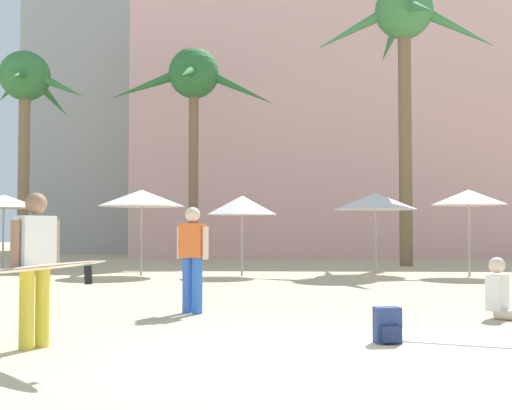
{
  "coord_description": "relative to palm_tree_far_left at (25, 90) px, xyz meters",
  "views": [
    {
      "loc": [
        -0.23,
        -6.37,
        1.32
      ],
      "look_at": [
        -0.77,
        5.94,
        1.82
      ],
      "focal_mm": 43.65,
      "sensor_mm": 36.0,
      "label": 1
    }
  ],
  "objects": [
    {
      "name": "cafe_umbrella_1",
      "position": [
        13.27,
        -5.91,
        -4.86
      ],
      "size": [
        2.49,
        2.49,
        2.43
      ],
      "color": "gray",
      "rests_on": "ground"
    },
    {
      "name": "beach_towel",
      "position": [
        12.52,
        -16.88,
        -7.03
      ],
      "size": [
        1.82,
        1.47,
        0.01
      ],
      "primitive_type": "cube",
      "rotation": [
        0.0,
        0.0,
        -0.34
      ],
      "color": "white",
      "rests_on": "ground"
    },
    {
      "name": "cafe_umbrella_2",
      "position": [
        1.91,
        -5.91,
        -4.84
      ],
      "size": [
        2.31,
        2.31,
        2.41
      ],
      "color": "gray",
      "rests_on": "ground"
    },
    {
      "name": "backpack",
      "position": [
        11.73,
        -17.3,
        -6.83
      ],
      "size": [
        0.33,
        0.28,
        0.42
      ],
      "rotation": [
        0.0,
        0.0,
        4.88
      ],
      "color": "navy",
      "rests_on": "ground"
    },
    {
      "name": "cafe_umbrella_5",
      "position": [
        15.79,
        -6.72,
        -4.79
      ],
      "size": [
        2.1,
        2.1,
        2.47
      ],
      "color": "gray",
      "rests_on": "ground"
    },
    {
      "name": "palm_tree_left",
      "position": [
        6.9,
        0.04,
        0.13
      ],
      "size": [
        6.74,
        6.78,
        8.66
      ],
      "color": "brown",
      "rests_on": "ground"
    },
    {
      "name": "hotel_tower_gray",
      "position": [
        3.43,
        14.7,
        4.01
      ],
      "size": [
        15.08,
        11.57,
        22.1
      ],
      "primitive_type": "cube",
      "color": "#A8A8A3",
      "rests_on": "ground"
    },
    {
      "name": "palm_tree_far_left",
      "position": [
        0.0,
        0.0,
        0.0
      ],
      "size": [
        5.33,
        5.31,
        8.61
      ],
      "color": "#896B4C",
      "rests_on": "ground"
    },
    {
      "name": "palm_tree_right",
      "position": [
        15.01,
        -1.66,
        1.64
      ],
      "size": [
        6.76,
        7.02,
        10.56
      ],
      "color": "brown",
      "rests_on": "ground"
    },
    {
      "name": "hotel_pink",
      "position": [
        14.31,
        8.78,
        -0.8
      ],
      "size": [
        22.16,
        9.11,
        12.48
      ],
      "primitive_type": "cube",
      "color": "beige",
      "rests_on": "ground"
    },
    {
      "name": "cafe_umbrella_0",
      "position": [
        9.32,
        -6.74,
        -5.0
      ],
      "size": [
        2.01,
        2.01,
        2.31
      ],
      "color": "gray",
      "rests_on": "ground"
    },
    {
      "name": "ground",
      "position": [
        10.74,
        -18.27,
        -7.04
      ],
      "size": [
        120.0,
        120.0,
        0.0
      ],
      "primitive_type": "plane",
      "color": "#C6B28C"
    },
    {
      "name": "person_mid_left",
      "position": [
        13.84,
        -15.28,
        -6.72
      ],
      "size": [
        0.97,
        0.88,
        0.91
      ],
      "rotation": [
        0.0,
        0.0,
        5.6
      ],
      "color": "beige",
      "rests_on": "ground"
    },
    {
      "name": "cafe_umbrella_3",
      "position": [
        6.38,
        -6.71,
        -4.79
      ],
      "size": [
        2.51,
        2.51,
        2.5
      ],
      "color": "gray",
      "rests_on": "ground"
    },
    {
      "name": "person_mid_center",
      "position": [
        7.73,
        -17.88,
        -6.1
      ],
      "size": [
        2.43,
        1.88,
        1.74
      ],
      "rotation": [
        0.0,
        0.0,
        2.52
      ],
      "color": "gold",
      "rests_on": "ground"
    },
    {
      "name": "person_far_right",
      "position": [
        9.07,
        -14.8,
        -6.11
      ],
      "size": [
        0.57,
        0.39,
        1.68
      ],
      "rotation": [
        0.0,
        0.0,
        4.21
      ],
      "color": "blue",
      "rests_on": "ground"
    }
  ]
}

